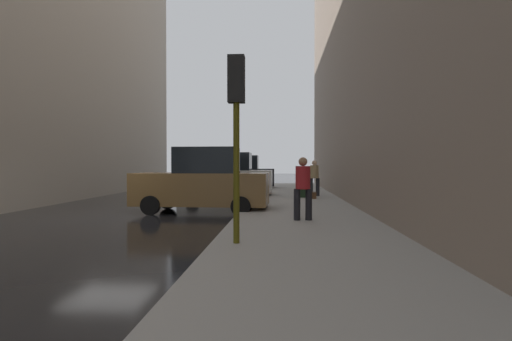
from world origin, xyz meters
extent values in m
plane|color=black|center=(0.00, 0.00, 0.00)|extent=(120.00, 120.00, 0.00)
cube|color=gray|center=(6.00, 0.00, 0.07)|extent=(4.00, 40.00, 0.15)
cube|color=brown|center=(2.60, 1.59, 0.82)|extent=(4.66, 1.99, 1.10)
cube|color=black|center=(2.80, 1.58, 1.80)|extent=(2.12, 1.63, 0.90)
cylinder|color=black|center=(1.14, 2.56, 0.32)|extent=(0.65, 0.24, 0.64)
cylinder|color=black|center=(1.08, 0.72, 0.32)|extent=(0.65, 0.24, 0.64)
cylinder|color=black|center=(4.12, 2.46, 0.32)|extent=(0.65, 0.24, 0.64)
cylinder|color=black|center=(4.06, 0.62, 0.32)|extent=(0.65, 0.24, 0.64)
cube|color=silver|center=(2.60, 7.76, 0.82)|extent=(4.62, 1.88, 1.10)
cube|color=black|center=(2.80, 7.76, 1.80)|extent=(2.08, 1.58, 0.90)
cylinder|color=black|center=(1.11, 8.69, 0.32)|extent=(0.64, 0.23, 0.64)
cylinder|color=black|center=(1.10, 6.85, 0.32)|extent=(0.64, 0.23, 0.64)
cylinder|color=black|center=(4.10, 8.67, 0.32)|extent=(0.64, 0.23, 0.64)
cylinder|color=black|center=(4.09, 6.83, 0.32)|extent=(0.64, 0.23, 0.64)
cube|color=black|center=(2.60, 14.18, 0.82)|extent=(4.61, 1.88, 1.10)
cube|color=black|center=(2.80, 14.19, 1.80)|extent=(2.08, 1.58, 0.90)
cylinder|color=black|center=(1.10, 15.09, 0.32)|extent=(0.64, 0.23, 0.64)
cylinder|color=black|center=(1.11, 13.25, 0.32)|extent=(0.64, 0.23, 0.64)
cylinder|color=black|center=(4.09, 15.12, 0.32)|extent=(0.64, 0.23, 0.64)
cylinder|color=black|center=(4.10, 13.28, 0.32)|extent=(0.64, 0.23, 0.64)
cylinder|color=red|center=(4.45, 6.46, 0.43)|extent=(0.22, 0.22, 0.55)
sphere|color=red|center=(4.45, 6.46, 0.76)|extent=(0.20, 0.20, 0.20)
cylinder|color=red|center=(4.29, 6.46, 0.45)|extent=(0.10, 0.09, 0.09)
cylinder|color=red|center=(4.61, 6.46, 0.45)|extent=(0.10, 0.09, 0.09)
cylinder|color=#514C0F|center=(4.50, -4.47, 1.95)|extent=(0.12, 0.12, 3.60)
cube|color=black|center=(4.50, -4.47, 3.30)|extent=(0.32, 0.24, 0.90)
sphere|color=red|center=(4.50, -4.34, 3.58)|extent=(0.14, 0.14, 0.14)
sphere|color=yellow|center=(4.50, -4.34, 3.30)|extent=(0.14, 0.14, 0.14)
sphere|color=green|center=(4.50, -4.34, 3.02)|extent=(0.14, 0.14, 0.14)
cylinder|color=black|center=(6.79, 7.20, 0.57)|extent=(0.20, 0.20, 0.85)
cylinder|color=black|center=(7.11, 7.17, 0.57)|extent=(0.20, 0.20, 0.85)
cylinder|color=tan|center=(6.95, 7.19, 1.31)|extent=(0.44, 0.44, 0.62)
sphere|color=beige|center=(6.95, 7.19, 1.74)|extent=(0.24, 0.24, 0.24)
cylinder|color=black|center=(6.11, -1.21, 0.57)|extent=(0.20, 0.20, 0.85)
cylinder|color=black|center=(5.79, -1.24, 0.57)|extent=(0.20, 0.20, 0.85)
cylinder|color=#A51E23|center=(5.95, -1.22, 1.31)|extent=(0.44, 0.44, 0.62)
sphere|color=#997051|center=(5.95, -1.22, 1.74)|extent=(0.24, 0.24, 0.24)
cube|color=black|center=(6.35, 6.44, 0.49)|extent=(0.46, 0.62, 0.68)
cylinder|color=#333333|center=(6.35, 6.44, 1.01)|extent=(0.02, 0.02, 0.36)
cube|color=#472D19|center=(6.74, 5.71, 0.29)|extent=(0.32, 0.44, 0.28)
camera|label=1|loc=(5.36, -12.10, 1.67)|focal=28.00mm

